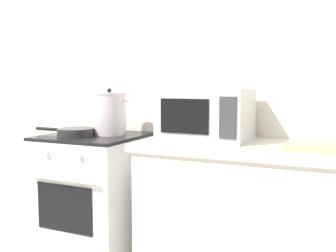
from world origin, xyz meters
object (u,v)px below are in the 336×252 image
stove (95,204)px  stock_pot (110,114)px  microwave (206,114)px  cutting_board (323,148)px  frying_pan (74,132)px

stove → stock_pot: (0.09, 0.05, 0.60)m
stock_pot → microwave: microwave is taller
cutting_board → stove: bearing=-180.0°
stove → cutting_board: (1.38, 0.00, 0.47)m
frying_pan → cutting_board: frying_pan is taller
stove → frying_pan: size_ratio=2.17×
microwave → cutting_board: (0.64, -0.08, -0.14)m
frying_pan → cutting_board: (1.45, 0.11, -0.02)m
microwave → cutting_board: 0.66m
stock_pot → cutting_board: bearing=-2.3°
frying_pan → stove: bearing=57.9°
cutting_board → stock_pot: bearing=177.7°
stock_pot → cutting_board: stock_pot is taller
frying_pan → microwave: 0.83m
stove → stock_pot: stock_pot is taller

